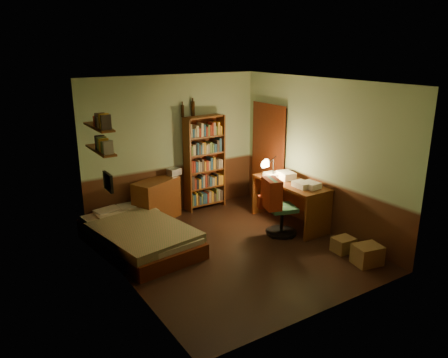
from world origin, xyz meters
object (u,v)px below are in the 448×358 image
mini_stereo (174,172)px  desk_lamp (273,160)px  bookshelf (205,163)px  dresser (157,200)px  cardboard_box_a (367,255)px  bed (138,227)px  desk (290,203)px  office_chair (282,207)px  cardboard_box_b (343,245)px

mini_stereo → desk_lamp: (1.38, -1.23, 0.30)m
bookshelf → dresser: bearing=178.9°
bookshelf → cardboard_box_a: 3.51m
cardboard_box_a → bed: bearing=137.1°
desk → bed: bearing=167.2°
dresser → desk_lamp: (1.81, -1.10, 0.75)m
dresser → office_chair: 2.31m
dresser → bookshelf: bearing=-19.1°
bookshelf → cardboard_box_a: (0.83, -3.32, -0.77)m
bookshelf → cardboard_box_b: bookshelf is taller
bookshelf → desk: (0.86, -1.53, -0.52)m
desk_lamp → cardboard_box_b: size_ratio=2.11×
desk → office_chair: 0.51m
cardboard_box_a → cardboard_box_b: cardboard_box_a is taller
bookshelf → desk_lamp: size_ratio=2.69×
bookshelf → desk: bearing=-66.2°
office_chair → cardboard_box_a: office_chair is taller
office_chair → dresser: bearing=148.7°
mini_stereo → cardboard_box_b: mini_stereo is taller
bed → desk_lamp: 2.65m
desk → cardboard_box_b: bearing=-90.4°
desk_lamp → cardboard_box_b: 1.95m
desk_lamp → office_chair: desk_lamp is taller
mini_stereo → desk_lamp: bearing=-54.1°
bed → desk_lamp: bearing=-13.0°
mini_stereo → cardboard_box_b: 3.32m
bed → dresser: (0.70, 0.83, 0.06)m
mini_stereo → cardboard_box_b: bearing=-75.2°
mini_stereo → bookshelf: 0.64m
desk → office_chair: size_ratio=1.50×
bed → office_chair: 2.40m
office_chair → cardboard_box_a: size_ratio=2.51×
bookshelf → desk_lamp: bookshelf is taller
bed → bookshelf: 2.07m
desk_lamp → cardboard_box_a: desk_lamp is taller
bed → cardboard_box_b: bearing=-43.3°
bookshelf → cardboard_box_b: 3.08m
bookshelf → office_chair: bearing=-81.6°
desk_lamp → bed: bearing=161.1°
cardboard_box_a → mini_stereo: bearing=113.6°
bookshelf → office_chair: 1.91m
mini_stereo → cardboard_box_a: mini_stereo is taller
desk → office_chair: office_chair is taller
mini_stereo → desk: mini_stereo is taller
bookshelf → desk_lamp: (0.74, -1.19, 0.22)m
cardboard_box_a → desk_lamp: bearing=92.4°
dresser → cardboard_box_b: 3.37m
bookshelf → office_chair: bookshelf is taller
dresser → desk: bearing=-60.4°
office_chair → cardboard_box_b: 1.17m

